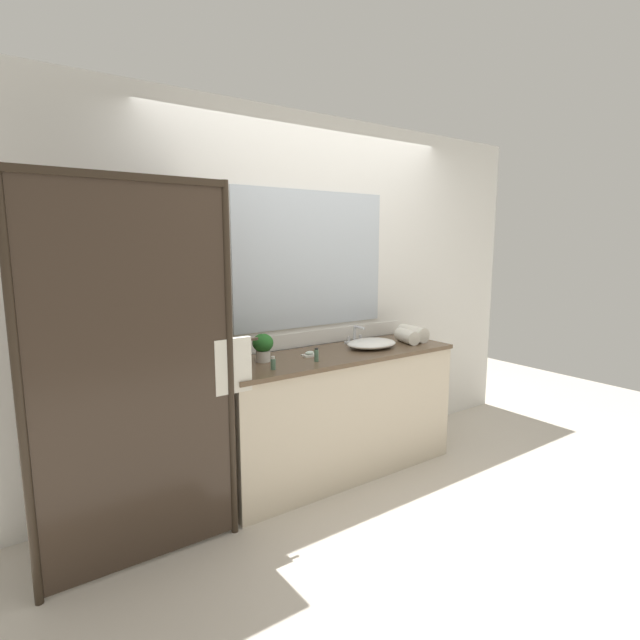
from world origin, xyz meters
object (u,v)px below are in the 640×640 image
at_px(sink_basin, 372,343).
at_px(amenity_bottle_shampoo, 316,355).
at_px(potted_plant, 263,346).
at_px(soap_dish, 310,354).
at_px(amenity_bottle_body_wash, 273,363).
at_px(faucet, 355,337).
at_px(rolled_towel_near_edge, 413,333).
at_px(rolled_towel_middle, 407,336).

xyz_separation_m(sink_basin, amenity_bottle_shampoo, (-0.59, -0.12, 0.01)).
bearing_deg(potted_plant, soap_dish, -8.57).
relative_size(soap_dish, amenity_bottle_body_wash, 1.19).
relative_size(sink_basin, faucet, 2.35).
height_order(sink_basin, amenity_bottle_shampoo, amenity_bottle_shampoo).
distance_m(potted_plant, soap_dish, 0.35).
xyz_separation_m(sink_basin, faucet, (0.00, 0.19, 0.01)).
bearing_deg(amenity_bottle_shampoo, amenity_bottle_body_wash, -176.97).
xyz_separation_m(soap_dish, amenity_bottle_body_wash, (-0.38, -0.17, 0.03)).
distance_m(sink_basin, amenity_bottle_shampoo, 0.60).
bearing_deg(amenity_bottle_shampoo, rolled_towel_near_edge, 7.09).
bearing_deg(sink_basin, faucet, 90.00).
height_order(potted_plant, soap_dish, potted_plant).
bearing_deg(soap_dish, amenity_bottle_shampoo, -107.25).
xyz_separation_m(soap_dish, rolled_towel_middle, (0.87, -0.07, 0.04)).
relative_size(potted_plant, rolled_towel_middle, 0.86).
relative_size(amenity_bottle_shampoo, rolled_towel_middle, 0.42).
distance_m(sink_basin, faucet, 0.19).
bearing_deg(sink_basin, rolled_towel_middle, -5.99).
height_order(soap_dish, rolled_towel_middle, rolled_towel_middle).
relative_size(potted_plant, rolled_towel_near_edge, 0.72).
bearing_deg(amenity_bottle_body_wash, rolled_towel_middle, 4.68).
bearing_deg(potted_plant, rolled_towel_middle, -5.56).
bearing_deg(sink_basin, rolled_towel_near_edge, 1.04).
distance_m(sink_basin, rolled_towel_near_edge, 0.45).
height_order(sink_basin, soap_dish, sink_basin).
relative_size(faucet, rolled_towel_near_edge, 0.66).
bearing_deg(faucet, amenity_bottle_body_wash, -160.28).
bearing_deg(sink_basin, soap_dish, 176.61).
distance_m(potted_plant, amenity_bottle_body_wash, 0.24).
bearing_deg(potted_plant, faucet, 7.20).
bearing_deg(soap_dish, rolled_towel_middle, -4.39).
xyz_separation_m(faucet, amenity_bottle_body_wash, (-0.92, -0.33, -0.01)).
height_order(potted_plant, rolled_towel_near_edge, potted_plant).
bearing_deg(amenity_bottle_shampoo, potted_plant, 144.92).
distance_m(amenity_bottle_shampoo, rolled_towel_near_edge, 1.04).
height_order(potted_plant, rolled_towel_middle, potted_plant).
bearing_deg(faucet, soap_dish, -163.35).
height_order(sink_basin, rolled_towel_middle, rolled_towel_middle).
xyz_separation_m(faucet, amenity_bottle_shampoo, (-0.59, -0.31, -0.00)).
height_order(potted_plant, amenity_bottle_body_wash, potted_plant).
bearing_deg(faucet, rolled_towel_near_edge, -22.60).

